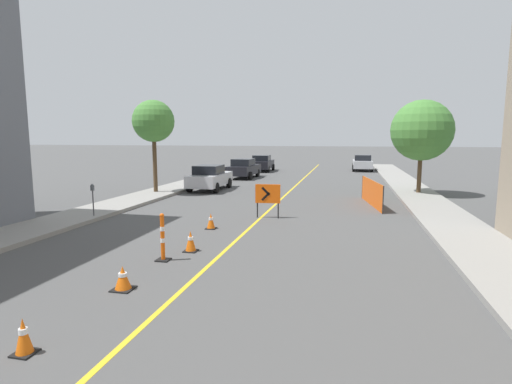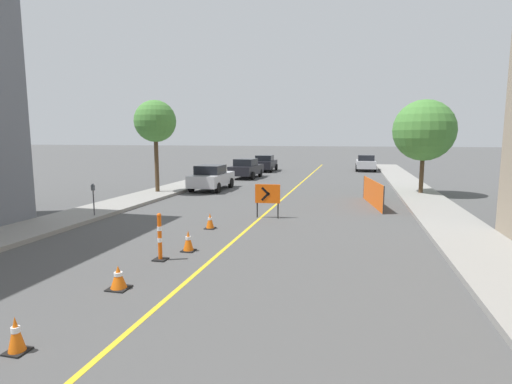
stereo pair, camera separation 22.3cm
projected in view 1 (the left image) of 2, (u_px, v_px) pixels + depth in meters
The scene contains 17 objects.
lane_stripe at pixel (285, 196), 22.96m from camera, with size 0.12×53.42×0.01m.
sidewalk_left at pixel (166, 190), 24.61m from camera, with size 2.34×53.42×0.16m.
sidewalk_right at pixel (422, 199), 21.30m from camera, with size 2.34×53.42×0.16m.
traffic_cone_third at pixel (24, 336), 6.18m from camera, with size 0.33×0.33×0.59m.
traffic_cone_fourth at pixel (123, 278), 8.81m from camera, with size 0.45×0.45×0.54m.
traffic_cone_fifth at pixel (191, 241), 11.76m from camera, with size 0.39×0.39×0.62m.
traffic_cone_farthest at pixel (211, 221), 14.66m from camera, with size 0.37×0.37×0.58m.
delineator_post_rear at pixel (163, 240), 10.86m from camera, with size 0.36×0.36×1.32m.
arrow_barricade_primary at pixel (268, 195), 16.55m from camera, with size 1.04×0.16×1.41m.
safety_mesh_fence at pixel (372, 193), 19.72m from camera, with size 0.78×4.63×1.25m.
parked_car_curb_near at pixel (210, 177), 25.35m from camera, with size 1.94×4.33×1.59m.
parked_car_curb_mid at pixel (244, 168), 32.74m from camera, with size 1.98×4.37×1.59m.
parked_car_curb_far at pixel (262, 163), 39.21m from camera, with size 1.98×4.37×1.59m.
parked_car_opposite_side at pixel (362, 163), 39.81m from camera, with size 1.94×4.32×1.59m.
parking_meter_near_curb at pixel (93, 193), 16.21m from camera, with size 0.12×0.11×1.31m.
street_tree_left_near at pixel (153, 122), 23.00m from camera, with size 2.41×2.41×5.31m.
street_tree_right_near at pixel (422, 130), 22.72m from camera, with size 3.46×3.46×5.30m.
Camera 1 is at (3.49, 4.20, 3.36)m, focal length 28.00 mm.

